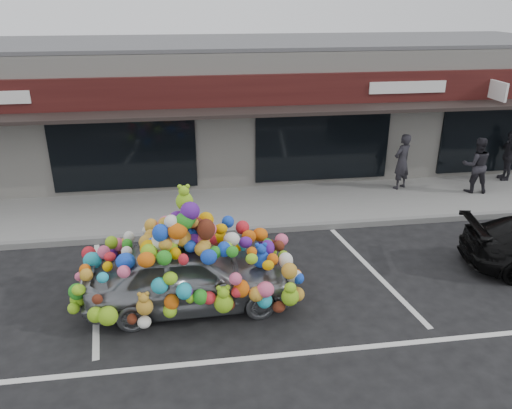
{
  "coord_description": "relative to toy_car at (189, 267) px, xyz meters",
  "views": [
    {
      "loc": [
        -1.18,
        -9.03,
        5.68
      ],
      "look_at": [
        0.33,
        1.4,
        1.26
      ],
      "focal_mm": 35.0,
      "sensor_mm": 36.0,
      "label": 1
    }
  ],
  "objects": [
    {
      "name": "ground",
      "position": [
        1.26,
        0.52,
        -0.84
      ],
      "size": [
        90.0,
        90.0,
        0.0
      ],
      "primitive_type": "plane",
      "color": "black",
      "rests_on": "ground"
    },
    {
      "name": "shop_building",
      "position": [
        1.26,
        8.96,
        1.32
      ],
      "size": [
        24.0,
        7.2,
        4.31
      ],
      "color": "silver",
      "rests_on": "ground"
    },
    {
      "name": "sidewalk",
      "position": [
        1.26,
        4.52,
        -0.77
      ],
      "size": [
        26.0,
        3.0,
        0.15
      ],
      "primitive_type": "cube",
      "color": "gray",
      "rests_on": "ground"
    },
    {
      "name": "kerb",
      "position": [
        1.26,
        3.02,
        -0.77
      ],
      "size": [
        26.0,
        0.18,
        0.16
      ],
      "primitive_type": "cube",
      "color": "slate",
      "rests_on": "ground"
    },
    {
      "name": "parking_stripe_left",
      "position": [
        -1.94,
        0.72,
        -0.84
      ],
      "size": [
        0.73,
        4.37,
        0.01
      ],
      "primitive_type": "cube",
      "rotation": [
        0.0,
        0.0,
        0.14
      ],
      "color": "silver",
      "rests_on": "ground"
    },
    {
      "name": "parking_stripe_mid",
      "position": [
        4.06,
        0.72,
        -0.84
      ],
      "size": [
        0.73,
        4.37,
        0.01
      ],
      "primitive_type": "cube",
      "rotation": [
        0.0,
        0.0,
        0.14
      ],
      "color": "silver",
      "rests_on": "ground"
    },
    {
      "name": "lane_line",
      "position": [
        3.26,
        -1.78,
        -0.84
      ],
      "size": [
        14.0,
        0.12,
        0.01
      ],
      "primitive_type": "cube",
      "color": "silver",
      "rests_on": "ground"
    },
    {
      "name": "toy_car",
      "position": [
        0.0,
        0.0,
        0.0
      ],
      "size": [
        2.9,
        4.29,
        2.48
      ],
      "rotation": [
        0.0,
        0.0,
        1.59
      ],
      "color": "#9AA2A4",
      "rests_on": "ground"
    },
    {
      "name": "pedestrian_a",
      "position": [
        6.58,
        5.23,
        0.17
      ],
      "size": [
        0.75,
        0.66,
        1.72
      ],
      "primitive_type": "imported",
      "rotation": [
        0.0,
        0.0,
        3.64
      ],
      "color": "black",
      "rests_on": "sidewalk"
    },
    {
      "name": "pedestrian_b",
      "position": [
        8.67,
        4.63,
        0.16
      ],
      "size": [
        0.93,
        0.79,
        1.69
      ],
      "primitive_type": "imported",
      "rotation": [
        0.0,
        0.0,
        2.94
      ],
      "color": "black",
      "rests_on": "sidewalk"
    },
    {
      "name": "pedestrian_c",
      "position": [
        10.3,
        5.52,
        0.1
      ],
      "size": [
        0.97,
        0.5,
        1.59
      ],
      "primitive_type": "imported",
      "rotation": [
        0.0,
        0.0,
        4.59
      ],
      "color": "#29262B",
      "rests_on": "sidewalk"
    }
  ]
}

